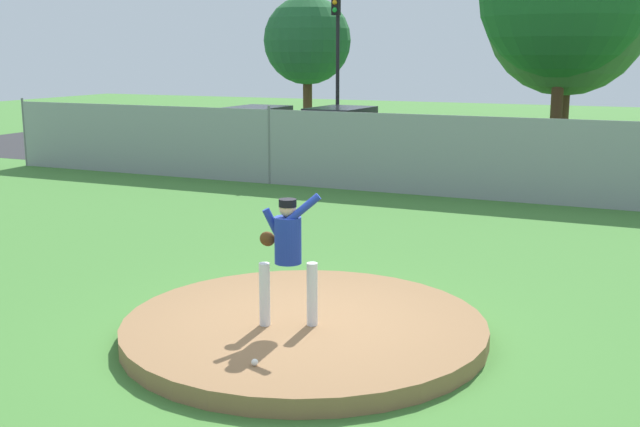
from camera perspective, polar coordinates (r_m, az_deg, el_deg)
The scene contains 11 objects.
ground_plane at distance 15.17m, azimuth 8.44°, elevation -1.54°, with size 80.00×80.00×0.00m, color #427A33.
asphalt_strip at distance 23.34m, azimuth 14.03°, elevation 2.88°, with size 44.00×7.00×0.01m, color #2B2B2D.
pitchers_mound at distance 9.70m, azimuth -1.15°, elevation -8.39°, with size 4.48×4.48×0.22m, color olive.
pitcher_youth at distance 9.22m, azimuth -2.42°, elevation -2.55°, with size 0.81×0.37×1.63m.
baseball at distance 8.34m, azimuth -4.81°, elevation -10.81°, with size 0.07×0.07×0.07m, color white.
chainlink_fence at distance 18.82m, azimuth 11.79°, elevation 3.98°, with size 28.37×0.07×2.08m.
parked_car_slate at distance 24.72m, azimuth 1.49°, elevation 5.64°, with size 2.03×4.15×1.76m.
parked_car_navy at distance 25.91m, azimuth -4.84°, elevation 5.85°, with size 1.91×4.58×1.69m.
traffic_light_near at distance 29.41m, azimuth 1.24°, elevation 12.45°, with size 0.28×0.46×5.68m.
tree_leaning_west at distance 33.11m, azimuth -0.93°, elevation 12.52°, with size 3.63×3.63×5.75m.
tree_broad_right at distance 31.30m, azimuth 17.68°, elevation 13.68°, with size 5.99×5.99×7.82m.
Camera 1 is at (3.85, -8.26, 3.44)m, focal length 43.69 mm.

